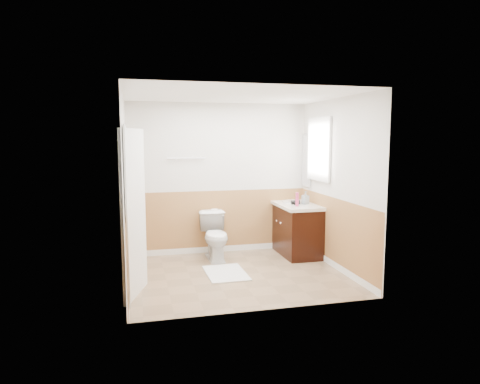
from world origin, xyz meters
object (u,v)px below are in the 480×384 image
object	(u,v)px
vanity_cabinet	(296,230)
soap_dispenser	(305,198)
toilet	(215,236)
lotion_bottle	(297,199)
bath_mat	(226,273)

from	to	relation	value
vanity_cabinet	soap_dispenser	world-z (taller)	soap_dispenser
toilet	lotion_bottle	size ratio (longest dim) A/B	3.39
bath_mat	lotion_bottle	world-z (taller)	lotion_bottle
lotion_bottle	vanity_cabinet	bearing A→B (deg)	71.22
vanity_cabinet	lotion_bottle	distance (m)	0.64
lotion_bottle	toilet	bearing A→B (deg)	167.03
toilet	bath_mat	xyz separation A→B (m)	(0.00, -0.79, -0.36)
bath_mat	vanity_cabinet	size ratio (longest dim) A/B	0.73
toilet	vanity_cabinet	size ratio (longest dim) A/B	0.68
vanity_cabinet	toilet	bearing A→B (deg)	-179.88
lotion_bottle	soap_dispenser	distance (m)	0.29
soap_dispenser	vanity_cabinet	bearing A→B (deg)	139.12
toilet	vanity_cabinet	xyz separation A→B (m)	(1.36, 0.00, 0.03)
vanity_cabinet	lotion_bottle	world-z (taller)	lotion_bottle
toilet	soap_dispenser	size ratio (longest dim) A/B	3.55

